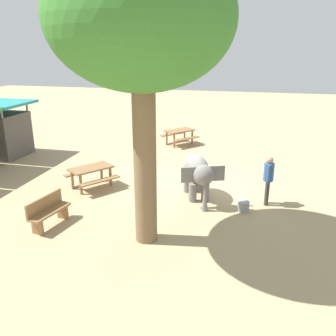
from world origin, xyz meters
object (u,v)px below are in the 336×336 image
person_handler (268,177)px  market_stall_teal (3,132)px  wooden_bench (48,211)px  elephant (198,173)px  feed_bucket (243,206)px  shade_tree_main (142,22)px  picnic_table_far (91,172)px  picnic_table_near (180,134)px

person_handler → market_stall_teal: size_ratio=0.64×
wooden_bench → market_stall_teal: market_stall_teal is taller
market_stall_teal → wooden_bench: bearing=-135.1°
elephant → feed_bucket: elephant is taller
market_stall_teal → elephant: bearing=-106.3°
person_handler → shade_tree_main: bearing=47.7°
feed_bucket → market_stall_teal: bearing=72.8°
person_handler → picnic_table_far: bearing=3.3°
elephant → wooden_bench: bearing=-75.1°
person_handler → wooden_bench: size_ratio=1.12×
wooden_bench → picnic_table_far: bearing=-168.5°
person_handler → feed_bucket: size_ratio=4.50×
elephant → market_stall_teal: bearing=-129.1°
market_stall_teal → feed_bucket: size_ratio=7.00×
person_handler → wooden_bench: 6.82m
wooden_bench → feed_bucket: size_ratio=4.02×
elephant → person_handler: person_handler is taller
shade_tree_main → feed_bucket: bearing=-45.9°
shade_tree_main → person_handler: bearing=-45.5°
market_stall_teal → feed_bucket: (-3.46, -11.14, -0.98)m
elephant → picnic_table_far: 3.92m
picnic_table_far → feed_bucket: size_ratio=5.78×
elephant → picnic_table_far: size_ratio=1.00×
wooden_bench → picnic_table_near: wooden_bench is taller
person_handler → wooden_bench: person_handler is taller
picnic_table_near → person_handler: bearing=-107.7°
picnic_table_near → feed_bucket: bearing=-114.5°
elephant → picnic_table_near: bearing=174.1°
shade_tree_main → wooden_bench: bearing=88.7°
picnic_table_far → market_stall_teal: 6.33m
person_handler → picnic_table_far: (-0.00, 6.17, -0.36)m
wooden_bench → feed_bucket: bearing=123.2°
elephant → shade_tree_main: bearing=-39.0°
elephant → shade_tree_main: size_ratio=0.29×
picnic_table_far → market_stall_teal: bearing=99.8°
picnic_table_far → elephant: bearing=-55.3°
person_handler → wooden_bench: (-3.02, 6.09, -0.48)m
wooden_bench → picnic_table_far: (3.02, 0.07, 0.12)m
person_handler → wooden_bench: bearing=29.6°
elephant → picnic_table_far: (0.06, 3.90, -0.34)m
person_handler → shade_tree_main: (-3.09, 3.15, 4.48)m
picnic_table_near → market_stall_teal: bearing=157.5°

